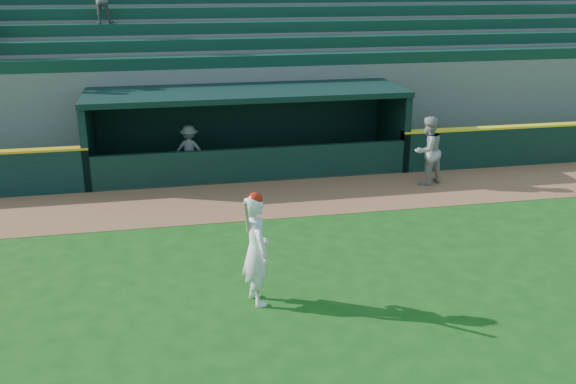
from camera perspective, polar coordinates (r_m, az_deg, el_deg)
The scene contains 7 objects.
ground at distance 12.64m, azimuth 1.47°, elevation -7.89°, with size 120.00×120.00×0.00m, color #164C13.
warning_track at distance 17.08m, azimuth -2.22°, elevation -0.63°, with size 40.00×3.00×0.01m, color brown.
dugout_player_front at distance 18.50m, azimuth 12.31°, elevation 3.61°, with size 0.95×0.74×1.95m, color #A1A19C.
dugout_player_inside at distance 19.33m, azimuth -8.72°, elevation 3.75°, with size 0.95×0.55×1.47m, color #9D9E98.
dugout at distance 19.66m, azimuth -3.76°, elevation 6.04°, with size 9.40×2.80×2.46m.
stands at distance 23.93m, azimuth -5.43°, elevation 10.81°, with size 34.50×6.25×7.59m.
batter_at_plate at distance 11.45m, azimuth -2.87°, elevation -5.05°, with size 0.65×0.90×2.12m.
Camera 1 is at (-2.58, -11.01, 5.66)m, focal length 40.00 mm.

